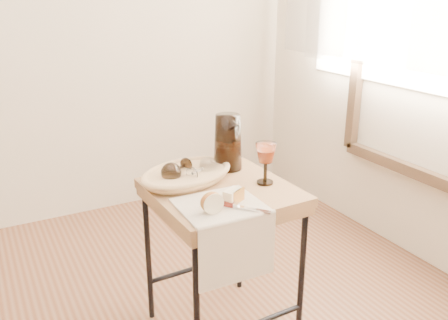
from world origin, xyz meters
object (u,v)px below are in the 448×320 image
apple_half (211,202)px  side_table (222,262)px  tea_towel (220,205)px  wine_goblet (266,163)px  pitcher (228,142)px  bread_basket (187,176)px  goblet_lying_b (201,169)px  goblet_lying_a (178,169)px  table_knife (238,206)px

apple_half → side_table: bearing=55.3°
tea_towel → wine_goblet: 0.29m
pitcher → wine_goblet: bearing=-89.8°
bread_basket → tea_towel: bearing=-105.5°
tea_towel → goblet_lying_b: bearing=80.9°
bread_basket → goblet_lying_a: goblet_lying_a is taller
goblet_lying_b → table_knife: (-0.00, -0.30, -0.03)m
tea_towel → bread_basket: size_ratio=0.81×
bread_basket → wine_goblet: 0.32m
wine_goblet → table_knife: wine_goblet is taller
tea_towel → bread_basket: (-0.01, 0.27, 0.02)m
goblet_lying_a → goblet_lying_b: 0.09m
bread_basket → table_knife: size_ratio=1.65×
goblet_lying_a → apple_half: goblet_lying_a is taller
tea_towel → wine_goblet: (0.25, 0.10, 0.08)m
side_table → apple_half: (-0.13, -0.18, 0.37)m
goblet_lying_b → wine_goblet: (0.21, -0.14, 0.04)m
bread_basket → table_knife: bearing=-98.1°
side_table → table_knife: (-0.04, -0.20, 0.35)m
bread_basket → apple_half: apple_half is taller
goblet_lying_b → bread_basket: bearing=131.5°
side_table → bread_basket: bearing=125.7°
goblet_lying_b → table_knife: bearing=-117.3°
table_knife → wine_goblet: bearing=89.1°
pitcher → apple_half: (-0.26, -0.35, -0.08)m
bread_basket → goblet_lying_a: (-0.03, 0.02, 0.03)m
goblet_lying_a → tea_towel: bearing=65.4°
pitcher → apple_half: pitcher is taller
bread_basket → goblet_lying_a: bearing=136.5°
goblet_lying_b → wine_goblet: wine_goblet is taller
pitcher → side_table: bearing=-137.7°
side_table → goblet_lying_b: (-0.04, 0.10, 0.38)m
side_table → pitcher: bearing=54.9°
apple_half → goblet_lying_a: bearing=90.0°
tea_towel → table_knife: size_ratio=1.34×
goblet_lying_a → wine_goblet: (0.29, -0.18, 0.03)m
table_knife → apple_half: bearing=-138.8°
side_table → tea_towel: 0.37m
side_table → goblet_lying_b: size_ratio=5.57×
side_table → goblet_lying_b: bearing=109.3°
pitcher → table_knife: pitcher is taller
bread_basket → table_knife: bread_basket is taller
goblet_lying_a → pitcher: 0.26m
wine_goblet → table_knife: 0.27m
side_table → wine_goblet: size_ratio=3.93×
tea_towel → table_knife: table_knife is taller
apple_half → bread_basket: bearing=83.9°
side_table → goblet_lying_a: bearing=130.9°
wine_goblet → apple_half: wine_goblet is taller
tea_towel → goblet_lying_a: goblet_lying_a is taller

